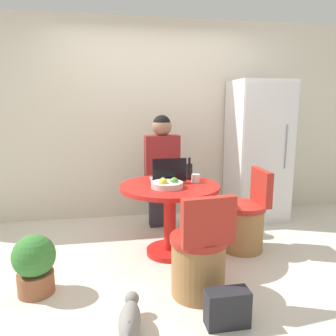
{
  "coord_description": "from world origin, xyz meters",
  "views": [
    {
      "loc": [
        -0.54,
        -2.89,
        1.49
      ],
      "look_at": [
        0.02,
        0.31,
        0.87
      ],
      "focal_mm": 35.0,
      "sensor_mm": 36.0,
      "label": 1
    }
  ],
  "objects_px": {
    "chair_near_camera": "(199,261)",
    "chair_right_side": "(244,223)",
    "refrigerator": "(258,151)",
    "cat": "(130,319)",
    "laptop": "(168,176)",
    "dining_table": "(170,204)",
    "person_seated": "(161,166)",
    "fruit_bowl": "(167,184)",
    "handbag": "(227,308)",
    "bottle": "(189,171)",
    "potted_plant": "(34,263)"
  },
  "relations": [
    {
      "from": "chair_near_camera",
      "to": "chair_right_side",
      "type": "bearing_deg",
      "value": -139.71
    },
    {
      "from": "refrigerator",
      "to": "cat",
      "type": "xyz_separation_m",
      "value": [
        -1.82,
        -2.05,
        -0.81
      ]
    },
    {
      "from": "laptop",
      "to": "cat",
      "type": "bearing_deg",
      "value": 69.32
    },
    {
      "from": "dining_table",
      "to": "person_seated",
      "type": "relative_size",
      "value": 0.71
    },
    {
      "from": "laptop",
      "to": "fruit_bowl",
      "type": "xyz_separation_m",
      "value": [
        -0.06,
        -0.27,
        -0.02
      ]
    },
    {
      "from": "person_seated",
      "to": "handbag",
      "type": "xyz_separation_m",
      "value": [
        0.16,
        -1.89,
        -0.65
      ]
    },
    {
      "from": "chair_right_side",
      "to": "handbag",
      "type": "bearing_deg",
      "value": -25.14
    },
    {
      "from": "chair_near_camera",
      "to": "handbag",
      "type": "height_order",
      "value": "chair_near_camera"
    },
    {
      "from": "cat",
      "to": "bottle",
      "type": "bearing_deg",
      "value": -20.2
    },
    {
      "from": "laptop",
      "to": "refrigerator",
      "type": "bearing_deg",
      "value": -150.3
    },
    {
      "from": "fruit_bowl",
      "to": "handbag",
      "type": "bearing_deg",
      "value": -77.67
    },
    {
      "from": "fruit_bowl",
      "to": "cat",
      "type": "relative_size",
      "value": 0.61
    },
    {
      "from": "chair_right_side",
      "to": "fruit_bowl",
      "type": "distance_m",
      "value": 0.96
    },
    {
      "from": "dining_table",
      "to": "potted_plant",
      "type": "height_order",
      "value": "dining_table"
    },
    {
      "from": "person_seated",
      "to": "potted_plant",
      "type": "distance_m",
      "value": 1.82
    },
    {
      "from": "dining_table",
      "to": "chair_near_camera",
      "type": "relative_size",
      "value": 1.16
    },
    {
      "from": "refrigerator",
      "to": "laptop",
      "type": "relative_size",
      "value": 5.23
    },
    {
      "from": "laptop",
      "to": "potted_plant",
      "type": "xyz_separation_m",
      "value": [
        -1.2,
        -0.68,
        -0.52
      ]
    },
    {
      "from": "chair_near_camera",
      "to": "handbag",
      "type": "distance_m",
      "value": 0.44
    },
    {
      "from": "person_seated",
      "to": "handbag",
      "type": "height_order",
      "value": "person_seated"
    },
    {
      "from": "dining_table",
      "to": "bottle",
      "type": "distance_m",
      "value": 0.44
    },
    {
      "from": "chair_near_camera",
      "to": "fruit_bowl",
      "type": "bearing_deg",
      "value": -84.96
    },
    {
      "from": "potted_plant",
      "to": "handbag",
      "type": "bearing_deg",
      "value": -25.24
    },
    {
      "from": "handbag",
      "to": "refrigerator",
      "type": "bearing_deg",
      "value": 60.98
    },
    {
      "from": "dining_table",
      "to": "bottle",
      "type": "height_order",
      "value": "bottle"
    },
    {
      "from": "cat",
      "to": "potted_plant",
      "type": "relative_size",
      "value": 1.02
    },
    {
      "from": "fruit_bowl",
      "to": "potted_plant",
      "type": "xyz_separation_m",
      "value": [
        -1.15,
        -0.41,
        -0.5
      ]
    },
    {
      "from": "chair_near_camera",
      "to": "fruit_bowl",
      "type": "distance_m",
      "value": 0.83
    },
    {
      "from": "dining_table",
      "to": "cat",
      "type": "height_order",
      "value": "dining_table"
    },
    {
      "from": "bottle",
      "to": "handbag",
      "type": "bearing_deg",
      "value": -92.55
    },
    {
      "from": "chair_right_side",
      "to": "potted_plant",
      "type": "xyz_separation_m",
      "value": [
        -1.98,
        -0.49,
        -0.04
      ]
    },
    {
      "from": "potted_plant",
      "to": "handbag",
      "type": "distance_m",
      "value": 1.53
    },
    {
      "from": "chair_right_side",
      "to": "cat",
      "type": "distance_m",
      "value": 1.68
    },
    {
      "from": "refrigerator",
      "to": "handbag",
      "type": "bearing_deg",
      "value": -119.02
    },
    {
      "from": "chair_right_side",
      "to": "handbag",
      "type": "relative_size",
      "value": 2.84
    },
    {
      "from": "chair_near_camera",
      "to": "cat",
      "type": "xyz_separation_m",
      "value": [
        -0.57,
        -0.35,
        -0.19
      ]
    },
    {
      "from": "chair_right_side",
      "to": "laptop",
      "type": "height_order",
      "value": "laptop"
    },
    {
      "from": "person_seated",
      "to": "cat",
      "type": "distance_m",
      "value": 2.04
    },
    {
      "from": "chair_near_camera",
      "to": "potted_plant",
      "type": "relative_size",
      "value": 1.74
    },
    {
      "from": "chair_right_side",
      "to": "cat",
      "type": "bearing_deg",
      "value": -46.33
    },
    {
      "from": "laptop",
      "to": "potted_plant",
      "type": "bearing_deg",
      "value": 29.53
    },
    {
      "from": "dining_table",
      "to": "potted_plant",
      "type": "bearing_deg",
      "value": -156.13
    },
    {
      "from": "bottle",
      "to": "cat",
      "type": "height_order",
      "value": "bottle"
    },
    {
      "from": "person_seated",
      "to": "handbag",
      "type": "relative_size",
      "value": 4.63
    },
    {
      "from": "handbag",
      "to": "laptop",
      "type": "bearing_deg",
      "value": 97.51
    },
    {
      "from": "fruit_bowl",
      "to": "refrigerator",
      "type": "bearing_deg",
      "value": 36.44
    },
    {
      "from": "dining_table",
      "to": "laptop",
      "type": "height_order",
      "value": "laptop"
    },
    {
      "from": "refrigerator",
      "to": "bottle",
      "type": "relative_size",
      "value": 7.77
    },
    {
      "from": "person_seated",
      "to": "bottle",
      "type": "xyz_separation_m",
      "value": [
        0.22,
        -0.51,
        0.03
      ]
    },
    {
      "from": "handbag",
      "to": "dining_table",
      "type": "bearing_deg",
      "value": 98.96
    }
  ]
}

